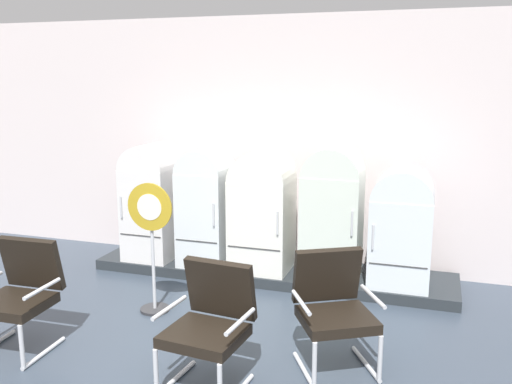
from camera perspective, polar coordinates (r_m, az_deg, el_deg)
name	(u,v)px	position (r m, az deg, el deg)	size (l,w,h in m)	color
back_wall	(285,142)	(7.44, 3.02, 5.13)	(11.76, 0.12, 3.28)	silver
display_plinth	(271,271)	(7.21, 1.56, -8.08)	(4.56, 0.95, 0.13)	#272D31
refrigerator_0	(152,198)	(7.49, -10.56, -0.60)	(0.63, 0.71, 1.52)	white
refrigerator_1	(206,203)	(7.13, -5.15, -1.14)	(0.60, 0.66, 1.50)	white
refrigerator_2	(262,208)	(6.90, 0.62, -1.63)	(0.71, 0.69, 1.49)	white
refrigerator_3	(332,209)	(6.65, 7.79, -1.77)	(0.68, 0.62, 1.58)	silver
refrigerator_4	(402,224)	(6.63, 14.64, -3.21)	(0.69, 0.69, 1.37)	white
armchair_left	(21,290)	(5.71, -22.89, -9.17)	(0.70, 0.70, 1.02)	silver
armchair_right	(333,304)	(5.01, 7.88, -11.24)	(0.87, 0.89, 1.02)	silver
armchair_center	(210,319)	(4.69, -4.68, -12.81)	(0.73, 0.74, 1.02)	silver
sign_stand	(152,246)	(6.07, -10.58, -5.48)	(0.51, 0.32, 1.42)	#2D2D30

